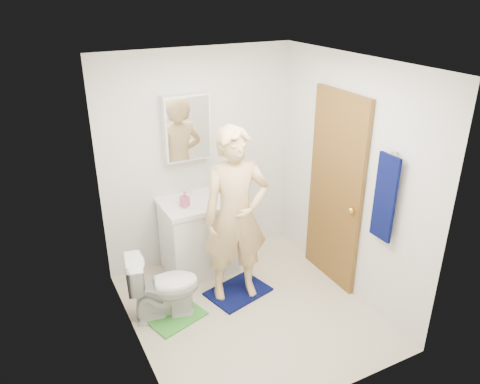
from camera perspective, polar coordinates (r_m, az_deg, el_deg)
name	(u,v)px	position (r m, az deg, el deg)	size (l,w,h in m)	color
floor	(250,311)	(4.81, 1.21, -14.28)	(2.20, 2.40, 0.02)	beige
ceiling	(253,62)	(3.80, 1.54, 15.56)	(2.20, 2.40, 0.02)	white
wall_back	(199,159)	(5.17, -5.06, 4.00)	(2.20, 0.02, 2.40)	silver
wall_front	(336,269)	(3.29, 11.58, -9.21)	(2.20, 0.02, 2.40)	silver
wall_left	(128,229)	(3.81, -13.52, -4.39)	(0.02, 2.40, 2.40)	silver
wall_right	(350,179)	(4.75, 13.22, 1.52)	(0.02, 2.40, 2.40)	silver
vanity_cabinet	(199,238)	(5.21, -5.01, -5.56)	(0.75, 0.55, 0.80)	white
countertop	(198,203)	(5.01, -5.19, -1.34)	(0.79, 0.59, 0.05)	white
sink_basin	(198,202)	(5.01, -5.19, -1.19)	(0.40, 0.40, 0.03)	white
faucet	(191,190)	(5.13, -5.99, 0.29)	(0.03, 0.03, 0.12)	silver
medicine_cabinet	(187,128)	(4.93, -6.53, 7.82)	(0.50, 0.12, 0.70)	white
mirror_panel	(189,129)	(4.88, -6.27, 7.64)	(0.46, 0.01, 0.66)	white
door	(335,191)	(4.89, 11.51, 0.15)	(0.05, 0.80, 2.05)	brown
door_knob	(352,210)	(4.68, 13.44, -2.20)	(0.07, 0.07, 0.07)	gold
towel	(385,198)	(4.30, 17.25, -0.70)	(0.03, 0.24, 0.80)	#070D46
towel_hook	(395,152)	(4.17, 18.36, 4.64)	(0.02, 0.02, 0.06)	silver
toilet	(164,286)	(4.60, -9.28, -11.22)	(0.38, 0.67, 0.68)	white
bath_mat	(238,292)	(5.02, -0.24, -12.04)	(0.62, 0.44, 0.02)	#070D46
green_rug	(174,315)	(4.77, -8.04, -14.64)	(0.52, 0.44, 0.02)	green
soap_dispenser	(185,199)	(4.86, -6.77, -0.86)	(0.08, 0.08, 0.17)	#CC5F7B
toothbrush_cup	(217,187)	(5.20, -2.78, 0.57)	(0.12, 0.12, 0.09)	#844394
man	(236,216)	(4.52, -0.51, -2.94)	(0.65, 0.43, 1.79)	#DCB57B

